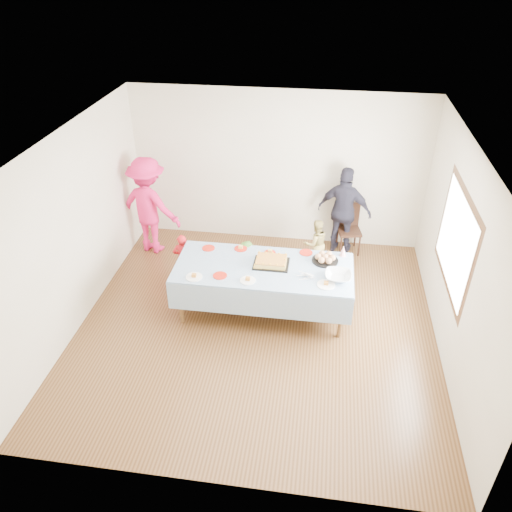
{
  "coord_description": "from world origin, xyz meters",
  "views": [
    {
      "loc": [
        0.77,
        -5.43,
        4.7
      ],
      "look_at": [
        -0.06,
        0.3,
        0.98
      ],
      "focal_mm": 35.0,
      "sensor_mm": 36.0,
      "label": 1
    }
  ],
  "objects": [
    {
      "name": "toddler_mid",
      "position": [
        -0.29,
        0.9,
        0.41
      ],
      "size": [
        0.47,
        0.4,
        0.81
      ],
      "primitive_type": "imported",
      "rotation": [
        0.0,
        0.0,
        2.73
      ],
      "color": "#3F7727",
      "rests_on": "ground"
    },
    {
      "name": "plate_white_right",
      "position": [
        0.93,
        0.03,
        0.79
      ],
      "size": [
        0.24,
        0.24,
        0.01
      ],
      "primitive_type": "cylinder",
      "color": "white",
      "rests_on": "party_table"
    },
    {
      "name": "dining_chair",
      "position": [
        1.28,
        2.27,
        0.48
      ],
      "size": [
        0.44,
        0.44,
        0.87
      ],
      "rotation": [
        0.0,
        0.0,
        0.19
      ],
      "color": "black",
      "rests_on": "ground"
    },
    {
      "name": "birthday_cake",
      "position": [
        0.14,
        0.42,
        0.82
      ],
      "size": [
        0.5,
        0.39,
        0.09
      ],
      "color": "black",
      "rests_on": "party_table"
    },
    {
      "name": "punch_bowl",
      "position": [
        1.08,
        0.19,
        0.82
      ],
      "size": [
        0.36,
        0.36,
        0.09
      ],
      "primitive_type": "imported",
      "color": "silver",
      "rests_on": "party_table"
    },
    {
      "name": "ground",
      "position": [
        0.0,
        0.0,
        0.0
      ],
      "size": [
        5.0,
        5.0,
        0.0
      ],
      "primitive_type": "plane",
      "color": "#482C14",
      "rests_on": "ground"
    },
    {
      "name": "plate_red_near",
      "position": [
        -0.52,
        0.03,
        0.79
      ],
      "size": [
        0.19,
        0.19,
        0.01
      ],
      "primitive_type": "cylinder",
      "color": "red",
      "rests_on": "party_table"
    },
    {
      "name": "plate_red_far_c",
      "position": [
        0.09,
        0.71,
        0.79
      ],
      "size": [
        0.17,
        0.17,
        0.01
      ],
      "primitive_type": "cylinder",
      "color": "red",
      "rests_on": "party_table"
    },
    {
      "name": "toddler_left",
      "position": [
        -1.31,
        0.93,
        0.42
      ],
      "size": [
        0.35,
        0.29,
        0.84
      ],
      "primitive_type": "imported",
      "rotation": [
        0.0,
        0.0,
        3.46
      ],
      "color": "red",
      "rests_on": "ground"
    },
    {
      "name": "party_table",
      "position": [
        0.05,
        0.34,
        0.72
      ],
      "size": [
        2.5,
        1.1,
        0.78
      ],
      "color": "brown",
      "rests_on": "ground"
    },
    {
      "name": "plate_red_far_a",
      "position": [
        -0.83,
        0.71,
        0.79
      ],
      "size": [
        0.19,
        0.19,
        0.01
      ],
      "primitive_type": "cylinder",
      "color": "red",
      "rests_on": "party_table"
    },
    {
      "name": "plate_white_mid",
      "position": [
        -0.12,
        -0.02,
        0.79
      ],
      "size": [
        0.22,
        0.22,
        0.01
      ],
      "primitive_type": "cylinder",
      "color": "white",
      "rests_on": "party_table"
    },
    {
      "name": "adult_right",
      "position": [
        1.18,
        2.2,
        0.78
      ],
      "size": [
        0.98,
        0.6,
        1.56
      ],
      "primitive_type": "imported",
      "rotation": [
        0.0,
        0.0,
        2.88
      ],
      "color": "#262532",
      "rests_on": "ground"
    },
    {
      "name": "plate_white_left",
      "position": [
        -0.86,
        -0.05,
        0.79
      ],
      "size": [
        0.23,
        0.23,
        0.01
      ],
      "primitive_type": "cylinder",
      "color": "white",
      "rests_on": "party_table"
    },
    {
      "name": "toddler_right",
      "position": [
        0.74,
        1.66,
        0.43
      ],
      "size": [
        0.51,
        0.46,
        0.86
      ],
      "primitive_type": "imported",
      "rotation": [
        0.0,
        0.0,
        3.54
      ],
      "color": "tan",
      "rests_on": "ground"
    },
    {
      "name": "plate_red_far_d",
      "position": [
        0.62,
        0.79,
        0.79
      ],
      "size": [
        0.19,
        0.19,
        0.01
      ],
      "primitive_type": "cylinder",
      "color": "red",
      "rests_on": "party_table"
    },
    {
      "name": "room_walls",
      "position": [
        0.05,
        0.0,
        1.77
      ],
      "size": [
        5.04,
        5.04,
        2.72
      ],
      "color": "beige",
      "rests_on": "ground"
    },
    {
      "name": "party_hat",
      "position": [
        1.15,
        0.8,
        0.86
      ],
      "size": [
        0.09,
        0.09,
        0.16
      ],
      "primitive_type": "cone",
      "color": "white",
      "rests_on": "party_table"
    },
    {
      "name": "rolls_tray",
      "position": [
        0.9,
        0.61,
        0.83
      ],
      "size": [
        0.38,
        0.38,
        0.11
      ],
      "color": "black",
      "rests_on": "party_table"
    },
    {
      "name": "fork_pile",
      "position": [
        0.64,
        0.15,
        0.81
      ],
      "size": [
        0.24,
        0.18,
        0.07
      ],
      "primitive_type": null,
      "color": "white",
      "rests_on": "party_table"
    },
    {
      "name": "adult_left",
      "position": [
        -2.1,
        1.79,
        0.85
      ],
      "size": [
        1.23,
        0.89,
        1.71
      ],
      "primitive_type": "imported",
      "rotation": [
        0.0,
        0.0,
        2.88
      ],
      "color": "#DF1B5E",
      "rests_on": "ground"
    },
    {
      "name": "plate_red_far_b",
      "position": [
        -0.35,
        0.76,
        0.79
      ],
      "size": [
        0.19,
        0.19,
        0.01
      ],
      "primitive_type": "cylinder",
      "color": "red",
      "rests_on": "party_table"
    }
  ]
}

